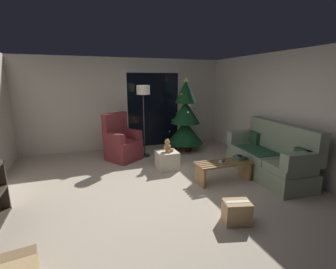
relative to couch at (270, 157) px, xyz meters
name	(u,v)px	position (x,y,z in m)	size (l,w,h in m)	color
ground_plane	(160,192)	(-2.32, 0.05, -0.40)	(7.00, 7.00, 0.00)	#B2A38E
wall_back	(126,104)	(-2.32, 3.11, 0.85)	(5.72, 0.12, 2.50)	beige
wall_right	(294,113)	(0.54, 0.05, 0.85)	(0.12, 6.00, 2.50)	beige
patio_door_frame	(153,108)	(-1.56, 3.04, 0.70)	(1.60, 0.02, 2.20)	silver
patio_door_glass	(153,110)	(-1.56, 3.02, 0.65)	(1.50, 0.02, 2.10)	black
couch	(270,157)	(0.00, 0.00, 0.00)	(0.93, 1.99, 1.08)	gray
coffee_table	(223,168)	(-1.03, 0.08, -0.14)	(1.10, 0.40, 0.39)	#9E7547
remote_graphite	(224,160)	(-1.00, 0.13, 0.00)	(0.04, 0.16, 0.02)	#333338
remote_silver	(220,162)	(-1.11, 0.08, 0.00)	(0.04, 0.16, 0.02)	#ADADB2
book_stack	(240,158)	(-0.65, 0.10, 0.03)	(0.28, 0.22, 0.07)	#337042
cell_phone	(240,156)	(-0.66, 0.10, 0.07)	(0.07, 0.14, 0.01)	black
christmas_tree	(185,119)	(-0.90, 2.21, 0.48)	(0.98, 0.98, 1.98)	#4C1E19
armchair	(122,143)	(-2.65, 2.04, 0.00)	(0.95, 0.95, 1.13)	maroon
floor_lamp	(143,97)	(-2.07, 2.11, 1.11)	(0.32, 0.32, 1.78)	#2D2D30
ottoman	(167,160)	(-1.83, 1.06, -0.20)	(0.44, 0.44, 0.39)	beige
teddy_bear_honey	(168,146)	(-1.82, 1.06, 0.11)	(0.21, 0.22, 0.29)	tan
cardboard_box_taped_mid_floor	(237,212)	(-1.60, -1.16, -0.24)	(0.41, 0.34, 0.31)	tan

